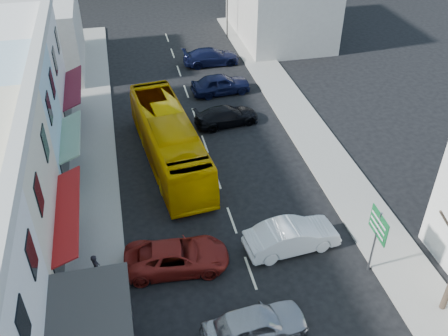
% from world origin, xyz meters
% --- Properties ---
extents(ground, '(120.00, 120.00, 0.00)m').
position_xyz_m(ground, '(0.00, 0.00, 0.00)').
color(ground, black).
rests_on(ground, ground).
extents(sidewalk_left, '(3.00, 52.00, 0.15)m').
position_xyz_m(sidewalk_left, '(-7.50, 10.00, 0.07)').
color(sidewalk_left, gray).
rests_on(sidewalk_left, ground).
extents(sidewalk_right, '(3.00, 52.00, 0.15)m').
position_xyz_m(sidewalk_right, '(7.50, 10.00, 0.07)').
color(sidewalk_right, gray).
rests_on(sidewalk_right, ground).
extents(distant_block_left, '(8.00, 10.00, 6.00)m').
position_xyz_m(distant_block_left, '(-12.00, 27.00, 3.00)').
color(distant_block_left, '#B7B2A8').
rests_on(distant_block_left, ground).
extents(distant_block_right, '(8.00, 12.00, 7.00)m').
position_xyz_m(distant_block_right, '(11.00, 30.00, 3.50)').
color(distant_block_right, '#B7B2A8').
rests_on(distant_block_right, ground).
extents(bus, '(3.72, 11.80, 3.10)m').
position_xyz_m(bus, '(-2.57, 10.43, 1.55)').
color(bus, '#E1A400').
rests_on(bus, ground).
extents(car_silver, '(4.57, 2.26, 1.40)m').
position_xyz_m(car_silver, '(-0.79, -3.58, 0.70)').
color(car_silver, '#ACACB1').
rests_on(car_silver, ground).
extents(car_white, '(4.56, 2.24, 1.40)m').
position_xyz_m(car_white, '(2.51, 1.22, 0.70)').
color(car_white, white).
rests_on(car_white, ground).
extents(car_red, '(4.74, 2.27, 1.40)m').
position_xyz_m(car_red, '(-3.47, 1.22, 0.70)').
color(car_red, maroon).
rests_on(car_red, ground).
extents(car_black_near, '(4.71, 2.44, 1.40)m').
position_xyz_m(car_black_near, '(2.06, 14.27, 0.70)').
color(car_black_near, black).
rests_on(car_black_near, ground).
extents(car_navy_mid, '(4.53, 2.16, 1.40)m').
position_xyz_m(car_navy_mid, '(2.69, 19.11, 0.70)').
color(car_navy_mid, black).
rests_on(car_navy_mid, ground).
extents(car_navy_far, '(4.54, 1.94, 1.40)m').
position_xyz_m(car_navy_far, '(3.06, 24.77, 0.70)').
color(car_navy_far, black).
rests_on(car_navy_far, ground).
extents(pedestrian_left, '(0.56, 0.69, 1.70)m').
position_xyz_m(pedestrian_left, '(-7.37, 1.14, 1.00)').
color(pedestrian_left, black).
rests_on(pedestrian_left, sidewalk_left).
extents(direction_sign, '(0.30, 1.69, 3.73)m').
position_xyz_m(direction_sign, '(5.80, -1.08, 1.87)').
color(direction_sign, '#105E2A').
rests_on(direction_sign, ground).
extents(traffic_signal, '(0.80, 1.14, 4.97)m').
position_xyz_m(traffic_signal, '(5.91, 30.76, 2.49)').
color(traffic_signal, black).
rests_on(traffic_signal, ground).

